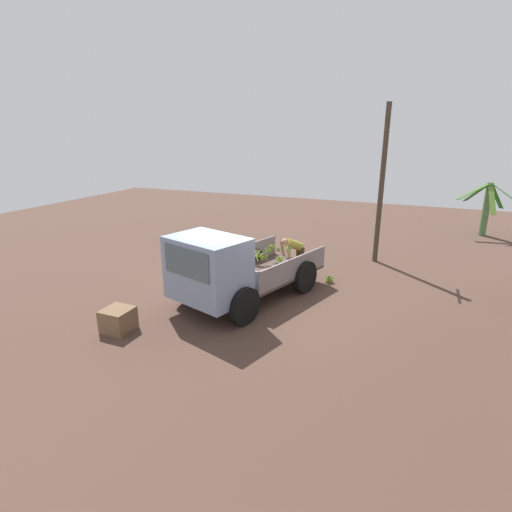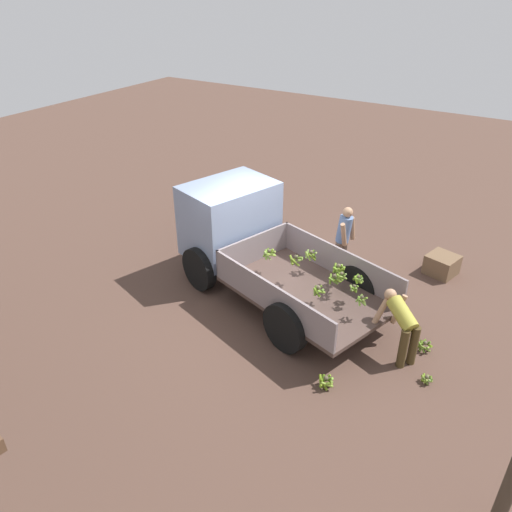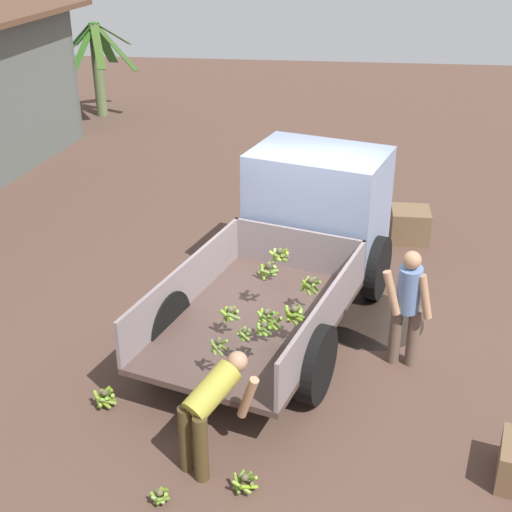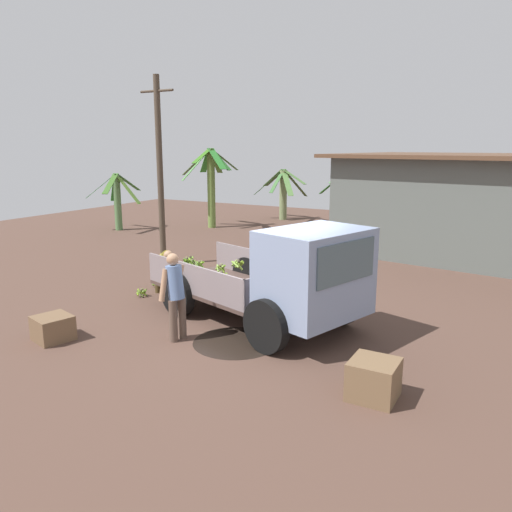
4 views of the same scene
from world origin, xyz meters
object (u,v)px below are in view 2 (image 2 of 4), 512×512
object	(u,v)px
banana_bunch_on_ground_0	(427,379)
wooden_crate_0	(442,265)
cargo_truck	(245,234)
person_worker_loading	(402,323)
wooden_crate_1	(215,217)
banana_bunch_on_ground_1	(425,345)
banana_bunch_on_ground_2	(326,381)
person_foreground_visitor	(344,237)

from	to	relation	value
banana_bunch_on_ground_0	wooden_crate_0	distance (m)	3.76
banana_bunch_on_ground_0	wooden_crate_0	bearing A→B (deg)	-79.50
cargo_truck	person_worker_loading	size ratio (longest dim) A/B	4.30
wooden_crate_1	wooden_crate_0	bearing A→B (deg)	-172.63
banana_bunch_on_ground_1	wooden_crate_1	bearing A→B (deg)	-18.82
cargo_truck	banana_bunch_on_ground_2	size ratio (longest dim) A/B	16.77
person_foreground_visitor	banana_bunch_on_ground_1	distance (m)	3.07
banana_bunch_on_ground_1	wooden_crate_0	bearing A→B (deg)	-81.63
cargo_truck	person_worker_loading	xyz separation A→B (m)	(-3.76, 0.78, -0.36)
person_worker_loading	banana_bunch_on_ground_1	world-z (taller)	person_worker_loading
banana_bunch_on_ground_0	wooden_crate_1	distance (m)	7.14
banana_bunch_on_ground_2	wooden_crate_1	distance (m)	6.44
cargo_truck	wooden_crate_1	world-z (taller)	cargo_truck
cargo_truck	banana_bunch_on_ground_0	xyz separation A→B (m)	(-4.42, 1.20, -1.00)
banana_bunch_on_ground_0	wooden_crate_1	bearing A→B (deg)	-24.33
wooden_crate_1	cargo_truck	bearing A→B (deg)	140.12
cargo_truck	wooden_crate_0	xyz separation A→B (m)	(-3.73, -2.50, -0.86)
person_worker_loading	wooden_crate_0	distance (m)	3.31
wooden_crate_1	banana_bunch_on_ground_2	bearing A→B (deg)	142.38
person_foreground_visitor	wooden_crate_0	world-z (taller)	person_foreground_visitor
person_worker_loading	banana_bunch_on_ground_0	bearing A→B (deg)	-176.79
banana_bunch_on_ground_0	wooden_crate_0	size ratio (longest dim) A/B	0.34
banana_bunch_on_ground_0	banana_bunch_on_ground_1	xyz separation A→B (m)	(0.26, -0.81, 0.02)
person_foreground_visitor	wooden_crate_1	size ratio (longest dim) A/B	2.48
banana_bunch_on_ground_2	cargo_truck	bearing A→B (deg)	-35.98
banana_bunch_on_ground_1	wooden_crate_0	world-z (taller)	wooden_crate_0
banana_bunch_on_ground_0	banana_bunch_on_ground_1	distance (m)	0.85
banana_bunch_on_ground_2	wooden_crate_1	xyz separation A→B (m)	(5.10, -3.93, 0.15)
banana_bunch_on_ground_2	banana_bunch_on_ground_1	bearing A→B (deg)	-122.47
wooden_crate_0	wooden_crate_1	world-z (taller)	wooden_crate_1
person_worker_loading	wooden_crate_0	world-z (taller)	person_worker_loading
person_foreground_visitor	banana_bunch_on_ground_0	xyz separation A→B (m)	(-2.67, 2.55, -0.82)
cargo_truck	wooden_crate_0	size ratio (longest dim) A/B	8.08
person_foreground_visitor	wooden_crate_1	distance (m)	3.91
cargo_truck	banana_bunch_on_ground_1	bearing A→B (deg)	-167.85
person_worker_loading	wooden_crate_1	distance (m)	6.38
banana_bunch_on_ground_0	banana_bunch_on_ground_2	size ratio (longest dim) A/B	0.71
banana_bunch_on_ground_2	person_worker_loading	bearing A→B (deg)	-118.05
person_foreground_visitor	wooden_crate_0	distance (m)	2.39
cargo_truck	banana_bunch_on_ground_2	bearing A→B (deg)	161.46
person_foreground_visitor	person_worker_loading	world-z (taller)	person_foreground_visitor
cargo_truck	person_foreground_visitor	size ratio (longest dim) A/B	3.09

